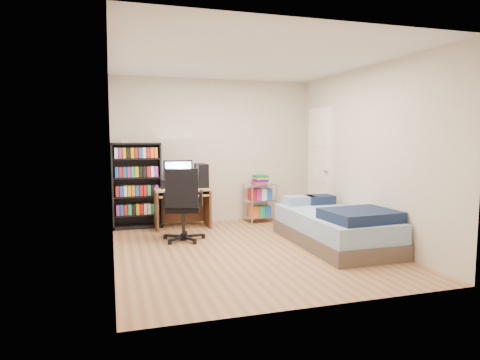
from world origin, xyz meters
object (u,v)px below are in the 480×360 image
object	(u,v)px
media_shelf	(137,185)
bed	(335,227)
office_chair	(183,218)
computer_desk	(187,191)

from	to	relation	value
media_shelf	bed	xyz separation A→B (m)	(2.57, -1.94, -0.47)
bed	media_shelf	bearing A→B (deg)	142.98
office_chair	media_shelf	bearing A→B (deg)	132.13
computer_desk	bed	size ratio (longest dim) A/B	0.55
computer_desk	bed	world-z (taller)	computer_desk
computer_desk	bed	distance (m)	2.53
media_shelf	bed	distance (m)	3.26
media_shelf	computer_desk	world-z (taller)	media_shelf
computer_desk	office_chair	distance (m)	0.99
media_shelf	bed	world-z (taller)	media_shelf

